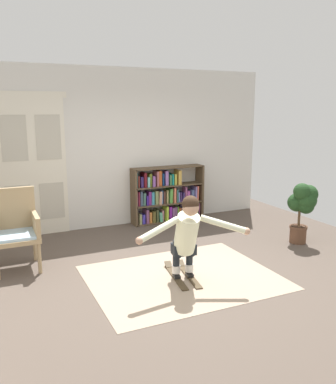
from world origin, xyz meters
TOP-DOWN VIEW (x-y plane):
  - ground_plane at (0.00, 0.00)m, footprint 7.20×7.20m
  - back_wall at (0.00, 2.60)m, footprint 6.00×0.10m
  - double_door at (-1.52, 2.54)m, footprint 1.22×0.05m
  - rug at (-0.04, -0.16)m, footprint 2.40×1.91m
  - bookshelf at (0.89, 2.39)m, footprint 1.44×0.30m
  - wicker_chair at (-1.97, 1.11)m, footprint 0.60×0.60m
  - potted_plant at (2.37, 0.29)m, footprint 0.42×0.45m
  - skis_pair at (-0.03, -0.12)m, footprint 0.40×0.87m
  - person_skier at (-0.07, -0.32)m, footprint 1.41×0.73m

SIDE VIEW (x-z plane):
  - ground_plane at x=0.00m, z-range 0.00..0.00m
  - rug at x=-0.04m, z-range 0.00..0.01m
  - skis_pair at x=-0.03m, z-range -0.01..0.06m
  - bookshelf at x=0.89m, z-range -0.06..1.02m
  - wicker_chair at x=-1.97m, z-range 0.03..1.13m
  - potted_plant at x=2.37m, z-range 0.15..1.16m
  - person_skier at x=-0.07m, z-range 0.13..1.21m
  - double_door at x=-1.52m, z-range 0.01..2.46m
  - back_wall at x=0.00m, z-range 0.00..2.90m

